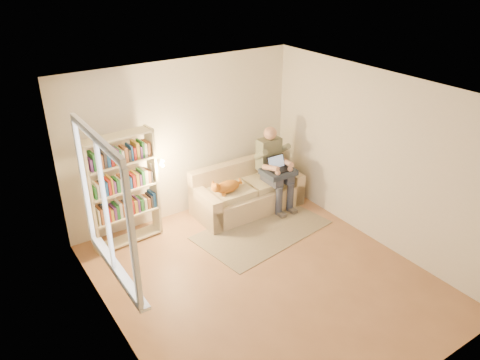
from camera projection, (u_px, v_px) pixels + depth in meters
floor at (264, 278)px, 6.44m from camera, size 4.50×4.50×0.00m
ceiling at (269, 94)px, 5.28m from camera, size 4.00×4.50×0.02m
wall_left at (113, 246)px, 4.86m from camera, size 0.02×4.50×2.60m
wall_right at (376, 159)px, 6.85m from camera, size 0.02×4.50×2.60m
wall_back at (183, 140)px, 7.53m from camera, size 4.00×0.02×2.60m
wall_front at (417, 294)px, 4.19m from camera, size 4.00×0.02×2.60m
window at (110, 230)px, 5.00m from camera, size 0.12×1.52×1.69m
sofa at (246, 193)px, 8.05m from camera, size 1.87×0.86×0.79m
person at (273, 164)px, 7.94m from camera, size 0.41×0.65×1.42m
cat at (228, 186)px, 7.60m from camera, size 0.66×0.23×0.24m
blanket at (278, 172)px, 7.87m from camera, size 0.53×0.44×0.09m
laptop at (278, 166)px, 7.84m from camera, size 0.34×0.29×0.29m
bookshelf at (122, 185)px, 6.82m from camera, size 1.18×0.34×1.76m
rug at (262, 230)px, 7.52m from camera, size 2.22×1.51×0.01m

